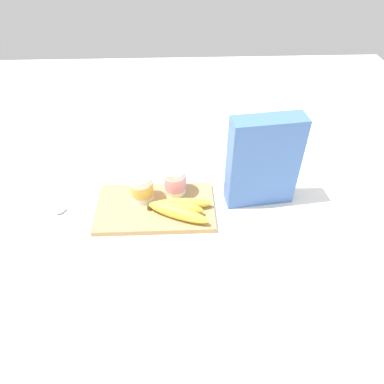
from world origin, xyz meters
TOP-DOWN VIEW (x-y plane):
  - ground_plane at (0.00, 0.00)m, footprint 2.40×2.40m
  - cutting_board at (0.00, 0.00)m, footprint 0.35×0.21m
  - cereal_box at (0.32, 0.04)m, footprint 0.21×0.09m
  - yogurt_cup_front at (-0.04, 0.03)m, footprint 0.07×0.07m
  - yogurt_cup_back at (0.06, 0.06)m, footprint 0.07×0.07m
  - banana_bunch at (0.07, -0.03)m, footprint 0.19×0.11m
  - spoon at (-0.26, 0.02)m, footprint 0.11×0.10m

SIDE VIEW (x-z plane):
  - ground_plane at x=0.00m, z-range 0.00..0.00m
  - spoon at x=-0.26m, z-range 0.00..0.01m
  - cutting_board at x=0.00m, z-range 0.00..0.02m
  - banana_bunch at x=0.07m, z-range 0.02..0.06m
  - yogurt_cup_front at x=-0.04m, z-range 0.02..0.10m
  - yogurt_cup_back at x=0.06m, z-range 0.02..0.10m
  - cereal_box at x=0.32m, z-range 0.00..0.28m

